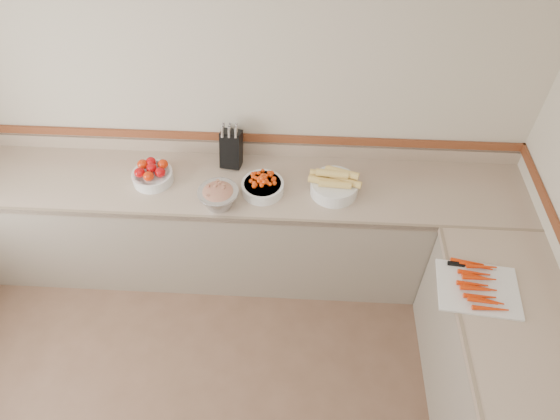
# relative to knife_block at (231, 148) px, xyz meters

# --- Properties ---
(back_wall) EXTENTS (4.00, 0.00, 4.00)m
(back_wall) POSITION_rel_knife_block_xyz_m (0.02, 0.12, 0.26)
(back_wall) COLOR beige
(back_wall) RESTS_ON ground_plane
(counter_back) EXTENTS (4.00, 0.65, 1.08)m
(counter_back) POSITION_rel_knife_block_xyz_m (0.02, -0.20, -0.58)
(counter_back) COLOR tan
(counter_back) RESTS_ON ground_plane
(knife_block) EXTENTS (0.16, 0.19, 0.34)m
(knife_block) POSITION_rel_knife_block_xyz_m (0.00, 0.00, 0.00)
(knife_block) COLOR black
(knife_block) RESTS_ON counter_back
(tomato_bowl) EXTENTS (0.28, 0.28, 0.14)m
(tomato_bowl) POSITION_rel_knife_block_xyz_m (-0.52, -0.21, -0.08)
(tomato_bowl) COLOR white
(tomato_bowl) RESTS_ON counter_back
(cherry_tomato_bowl) EXTENTS (0.28, 0.28, 0.16)m
(cherry_tomato_bowl) POSITION_rel_knife_block_xyz_m (0.24, -0.27, -0.09)
(cherry_tomato_bowl) COLOR white
(cherry_tomato_bowl) RESTS_ON counter_back
(corn_bowl) EXTENTS (0.35, 0.32, 0.19)m
(corn_bowl) POSITION_rel_knife_block_xyz_m (0.71, -0.25, -0.07)
(corn_bowl) COLOR white
(corn_bowl) RESTS_ON counter_back
(rhubarb_bowl) EXTENTS (0.27, 0.27, 0.15)m
(rhubarb_bowl) POSITION_rel_knife_block_xyz_m (-0.04, -0.41, -0.06)
(rhubarb_bowl) COLOR #B2B2BA
(rhubarb_bowl) RESTS_ON counter_back
(cutting_board) EXTENTS (0.48, 0.39, 0.06)m
(cutting_board) POSITION_rel_knife_block_xyz_m (1.51, -0.98, -0.12)
(cutting_board) COLOR white
(cutting_board) RESTS_ON counter_right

